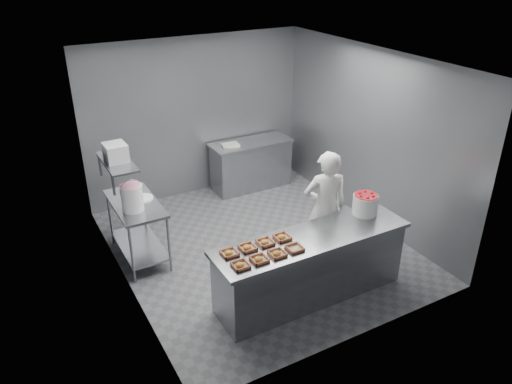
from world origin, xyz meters
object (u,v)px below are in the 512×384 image
service_counter (311,267)px  tray_2 (277,254)px  tray_3 (295,248)px  tray_7 (282,237)px  back_counter (251,164)px  appliance (116,152)px  prep_table (137,222)px  tray_4 (229,253)px  glaze_bucket (132,197)px  tray_6 (265,242)px  strawberry_tub (365,204)px  tray_1 (259,259)px  tray_0 (240,265)px  tray_5 (248,248)px  worker (325,208)px

service_counter → tray_2: bearing=-166.8°
tray_3 → tray_7: size_ratio=1.00×
back_counter → appliance: 3.25m
back_counter → prep_table: bearing=-153.0°
appliance → tray_2: bearing=-60.8°
tray_4 → glaze_bucket: size_ratio=0.42×
service_counter → tray_3: (-0.35, -0.14, 0.47)m
tray_6 → strawberry_tub: 1.54m
service_counter → tray_7: size_ratio=13.88×
prep_table → back_counter: size_ratio=0.80×
service_counter → tray_1: 0.97m
service_counter → tray_4: tray_4 is taller
tray_3 → tray_6: 0.37m
service_counter → prep_table: bearing=130.2°
tray_0 → strawberry_tub: strawberry_tub is taller
prep_table → tray_5: bearing=-65.7°
tray_6 → tray_7: same height
back_counter → tray_6: size_ratio=8.01×
tray_2 → tray_7: (0.24, 0.28, 0.00)m
service_counter → tray_4: bearing=172.6°
tray_0 → appliance: (-0.75, 2.09, 0.76)m
back_counter → tray_1: size_ratio=8.01×
strawberry_tub → back_counter: bearing=90.8°
tray_6 → worker: size_ratio=0.11×
tray_2 → tray_6: (0.00, 0.28, 0.00)m
back_counter → tray_0: (-1.97, -3.39, 0.47)m
glaze_bucket → tray_7: bearing=-49.5°
service_counter → glaze_bucket: (-1.73, 1.75, 0.64)m
prep_table → tray_7: size_ratio=6.40×
tray_5 → glaze_bucket: bearing=119.1°
tray_7 → glaze_bucket: bearing=130.5°
tray_2 → tray_7: same height
tray_6 → appliance: 2.32m
back_counter → tray_2: size_ratio=8.01×
service_counter → prep_table: same height
tray_4 → worker: bearing=15.2°
prep_table → tray_2: (1.06, -2.09, 0.33)m
service_counter → strawberry_tub: 1.13m
tray_4 → appliance: 2.10m
tray_7 → strawberry_tub: (1.30, 0.01, 0.13)m
strawberry_tub → glaze_bucket: 3.12m
service_counter → worker: size_ratio=1.54×
prep_table → tray_6: (1.06, -1.81, 0.33)m
service_counter → tray_5: size_ratio=13.88×
back_counter → tray_2: 3.73m
tray_5 → tray_2: bearing=-49.3°
service_counter → tray_3: bearing=-158.3°
back_counter → glaze_bucket: size_ratio=3.33×
tray_1 → tray_7: 0.56m
tray_1 → tray_3: bearing=0.0°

